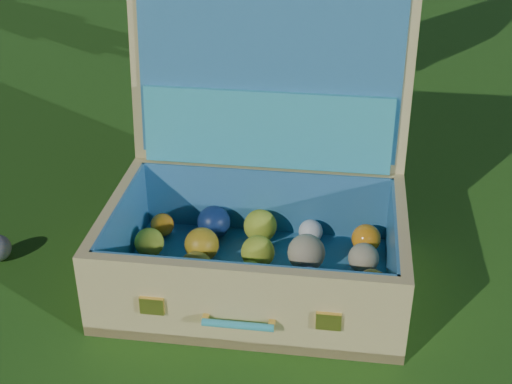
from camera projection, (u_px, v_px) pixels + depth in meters
name	position (u px, v px, depth m)	size (l,w,h in m)	color
ground	(191.00, 255.00, 1.77)	(60.00, 60.00, 0.00)	#215114
suitcase	(259.00, 200.00, 1.65)	(0.72, 0.60, 0.64)	#DAC075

